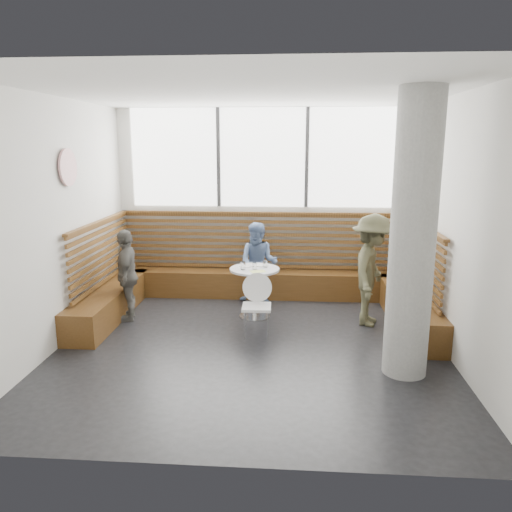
# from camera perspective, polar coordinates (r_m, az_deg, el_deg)

# --- Properties ---
(room) EXTENTS (5.00, 5.00, 3.20)m
(room) POSITION_cam_1_polar(r_m,az_deg,el_deg) (6.21, -0.68, 3.40)
(room) COLOR silver
(room) RESTS_ON ground
(booth) EXTENTS (5.00, 2.50, 1.44)m
(booth) POSITION_cam_1_polar(r_m,az_deg,el_deg) (8.19, 0.40, -2.86)
(booth) COLOR #482D12
(booth) RESTS_ON ground
(concrete_column) EXTENTS (0.50, 0.50, 3.20)m
(concrete_column) POSITION_cam_1_polar(r_m,az_deg,el_deg) (5.75, 17.49, 2.04)
(concrete_column) COLOR gray
(concrete_column) RESTS_ON ground
(wall_art) EXTENTS (0.03, 0.50, 0.50)m
(wall_art) POSITION_cam_1_polar(r_m,az_deg,el_deg) (7.16, -20.70, 9.45)
(wall_art) COLOR white
(wall_art) RESTS_ON room
(cafe_table) EXTENTS (0.75, 0.75, 0.77)m
(cafe_table) POSITION_cam_1_polar(r_m,az_deg,el_deg) (7.57, -0.16, -3.02)
(cafe_table) COLOR silver
(cafe_table) RESTS_ON ground
(cafe_chair) EXTENTS (0.41, 0.40, 0.85)m
(cafe_chair) POSITION_cam_1_polar(r_m,az_deg,el_deg) (6.91, 0.12, -5.05)
(cafe_chair) COLOR white
(cafe_chair) RESTS_ON ground
(adult_man) EXTENTS (0.89, 1.19, 1.64)m
(adult_man) POSITION_cam_1_polar(r_m,az_deg,el_deg) (7.41, 13.11, -1.59)
(adult_man) COLOR #4B4A32
(adult_man) RESTS_ON ground
(child_back) EXTENTS (0.72, 0.60, 1.35)m
(child_back) POSITION_cam_1_polar(r_m,az_deg,el_deg) (8.26, 0.30, -0.81)
(child_back) COLOR #637CAB
(child_back) RESTS_ON ground
(child_left) EXTENTS (0.50, 0.86, 1.38)m
(child_left) POSITION_cam_1_polar(r_m,az_deg,el_deg) (7.71, -14.52, -2.11)
(child_left) COLOR #5E5B55
(child_left) RESTS_ON ground
(plate_near) EXTENTS (0.18, 0.18, 0.01)m
(plate_near) POSITION_cam_1_polar(r_m,az_deg,el_deg) (7.62, -1.27, -1.17)
(plate_near) COLOR white
(plate_near) RESTS_ON cafe_table
(plate_far) EXTENTS (0.22, 0.22, 0.02)m
(plate_far) POSITION_cam_1_polar(r_m,az_deg,el_deg) (7.68, 0.66, -1.05)
(plate_far) COLOR white
(plate_far) RESTS_ON cafe_table
(glass_left) EXTENTS (0.07, 0.07, 0.12)m
(glass_left) POSITION_cam_1_polar(r_m,az_deg,el_deg) (7.44, -1.49, -1.10)
(glass_left) COLOR white
(glass_left) RESTS_ON cafe_table
(glass_mid) EXTENTS (0.06, 0.06, 0.10)m
(glass_mid) POSITION_cam_1_polar(r_m,az_deg,el_deg) (7.44, -0.16, -1.16)
(glass_mid) COLOR white
(glass_mid) RESTS_ON cafe_table
(glass_right) EXTENTS (0.07, 0.07, 0.10)m
(glass_right) POSITION_cam_1_polar(r_m,az_deg,el_deg) (7.56, 1.06, -0.93)
(glass_right) COLOR white
(glass_right) RESTS_ON cafe_table
(menu_card) EXTENTS (0.26, 0.22, 0.00)m
(menu_card) POSITION_cam_1_polar(r_m,az_deg,el_deg) (7.33, 0.22, -1.77)
(menu_card) COLOR #A5C64C
(menu_card) RESTS_ON cafe_table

